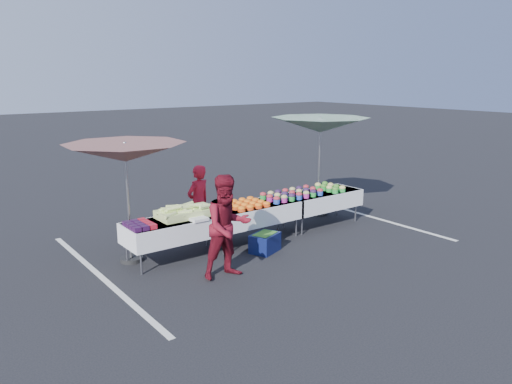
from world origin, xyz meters
TOP-DOWN VIEW (x-y plane):
  - ground at (0.00, 0.00)m, footprint 80.00×80.00m
  - stripe_left at (-3.20, 0.00)m, footprint 0.10×5.00m
  - stripe_right at (3.20, 0.00)m, footprint 0.10×5.00m
  - table_left at (-1.80, 0.00)m, footprint 1.86×0.81m
  - table_center at (0.00, 0.00)m, footprint 1.86×0.81m
  - table_right at (1.80, 0.00)m, footprint 1.86×0.81m
  - berry_punnets at (-2.51, -0.06)m, footprint 0.40×0.54m
  - corn_pile at (-1.56, 0.04)m, footprint 1.16×0.57m
  - plastic_bags at (-1.50, -0.30)m, footprint 0.30×0.25m
  - carrot_bowls at (-0.25, -0.01)m, footprint 0.75×0.69m
  - potato_cups at (0.95, 0.00)m, footprint 1.34×0.58m
  - bean_baskets at (2.06, -0.01)m, footprint 0.36×0.68m
  - vendor at (-0.88, 0.76)m, footprint 0.63×0.49m
  - customer at (-1.50, -1.23)m, footprint 0.90×0.73m
  - umbrella_left at (-2.50, 0.40)m, footprint 2.70×2.70m
  - umbrella_right at (2.37, 0.68)m, footprint 2.37×2.37m
  - storage_bin at (-0.28, -0.65)m, footprint 0.66×0.58m

SIDE VIEW (x-z plane):
  - ground at x=0.00m, z-range 0.00..0.00m
  - stripe_left at x=-3.20m, z-range 0.00..0.00m
  - stripe_right at x=3.20m, z-range 0.00..0.00m
  - storage_bin at x=-0.28m, z-range 0.01..0.37m
  - table_left at x=-1.80m, z-range 0.21..0.96m
  - table_center at x=0.00m, z-range 0.21..0.96m
  - table_right at x=1.80m, z-range 0.21..0.96m
  - vendor at x=-0.88m, z-range 0.00..1.52m
  - plastic_bags at x=-1.50m, z-range 0.75..0.80m
  - berry_punnets at x=-2.51m, z-range 0.75..0.83m
  - carrot_bowls at x=-0.25m, z-range 0.75..0.85m
  - bean_baskets at x=2.06m, z-range 0.75..0.90m
  - potato_cups at x=0.95m, z-range 0.75..0.91m
  - corn_pile at x=-1.56m, z-range 0.71..0.97m
  - customer at x=-1.50m, z-range 0.00..1.72m
  - umbrella_left at x=-2.50m, z-range 0.88..3.03m
  - umbrella_right at x=2.37m, z-range 0.95..3.29m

